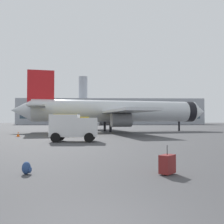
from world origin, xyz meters
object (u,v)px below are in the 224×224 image
Objects in this scene: service_truck at (70,123)px; safety_cone_near at (18,134)px; airplane_at_gate at (117,111)px; traveller_backpack at (27,168)px; rolling_suitcase at (167,164)px; cargo_van at (73,126)px.

service_truck reaches higher than safety_cone_near.
airplane_at_gate is 36.45m from traveller_backpack.
traveller_backpack is (-5.34, 0.19, -0.16)m from rolling_suitcase.
safety_cone_near is at bearing 135.31° from cargo_van.
cargo_van reaches higher than traveller_backpack.
airplane_at_gate is at bearing 45.76° from safety_cone_near.
cargo_van is (-5.30, -21.16, -2.21)m from airplane_at_gate.
cargo_van is 11.03m from safety_cone_near.
airplane_at_gate is 12.39m from service_truck.
service_truck is 11.33m from cargo_van.
rolling_suitcase is at bearing -74.76° from service_truck.
airplane_at_gate is at bearing 54.68° from service_truck.
airplane_at_gate is 19.07m from safety_cone_near.
traveller_backpack is at bearing -89.95° from cargo_van.
cargo_van reaches higher than safety_cone_near.
cargo_van is 4.06× the size of rolling_suitcase.
service_truck reaches higher than rolling_suitcase.
safety_cone_near is 26.19m from rolling_suitcase.
cargo_van is 15.90m from rolling_suitcase.
traveller_backpack is at bearing -86.08° from service_truck.
service_truck is 1.15× the size of cargo_van.
cargo_van is at bearing -44.69° from safety_cone_near.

